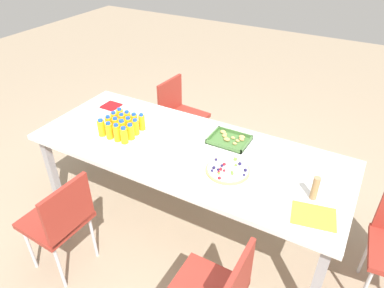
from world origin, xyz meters
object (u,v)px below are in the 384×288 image
(juice_bottle_1, at_px, (109,131))
(juice_bottle_8, at_px, (114,120))
(juice_bottle_6, at_px, (122,128))
(cardboard_tube, at_px, (315,188))
(juice_bottle_0, at_px, (102,128))
(juice_bottle_11, at_px, (136,127))
(party_table, at_px, (188,154))
(snack_tray, at_px, (230,140))
(chair_near_left, at_px, (60,218))
(juice_bottle_9, at_px, (122,122))
(juice_bottle_3, at_px, (124,135))
(chair_far_left, at_px, (179,112))
(juice_bottle_10, at_px, (129,125))
(juice_bottle_12, at_px, (120,116))
(plate_stack, at_px, (172,147))
(juice_bottle_14, at_px, (134,121))
(juice_bottle_15, at_px, (142,122))
(juice_bottle_13, at_px, (127,118))
(juice_bottle_4, at_px, (109,124))
(juice_bottle_7, at_px, (131,132))
(napkin_stack, at_px, (111,106))
(paper_folder, at_px, (314,216))
(juice_bottle_2, at_px, (117,133))
(fruit_pizza, at_px, (228,170))
(juice_bottle_5, at_px, (116,126))

(juice_bottle_1, relative_size, juice_bottle_8, 1.04)
(juice_bottle_6, xyz_separation_m, cardboard_tube, (1.52, 0.00, 0.01))
(juice_bottle_0, xyz_separation_m, juice_bottle_11, (0.23, 0.15, -0.00))
(party_table, distance_m, snack_tray, 0.35)
(chair_near_left, bearing_deg, juice_bottle_9, 8.64)
(juice_bottle_1, xyz_separation_m, juice_bottle_3, (0.14, 0.01, -0.00))
(chair_far_left, bearing_deg, cardboard_tube, 63.31)
(juice_bottle_10, relative_size, juice_bottle_12, 0.96)
(chair_near_left, relative_size, plate_stack, 4.49)
(juice_bottle_14, xyz_separation_m, juice_bottle_15, (0.07, 0.00, 0.01))
(chair_far_left, relative_size, juice_bottle_10, 6.08)
(juice_bottle_11, bearing_deg, snack_tray, 21.37)
(juice_bottle_10, xyz_separation_m, juice_bottle_13, (-0.08, 0.08, -0.00))
(juice_bottle_11, bearing_deg, juice_bottle_10, 178.78)
(juice_bottle_11, bearing_deg, juice_bottle_4, -162.50)
(juice_bottle_7, xyz_separation_m, juice_bottle_11, (-0.01, 0.07, 0.00))
(juice_bottle_14, height_order, napkin_stack, juice_bottle_14)
(juice_bottle_12, xyz_separation_m, juice_bottle_15, (0.22, 0.01, 0.00))
(juice_bottle_1, distance_m, juice_bottle_8, 0.18)
(juice_bottle_1, xyz_separation_m, juice_bottle_11, (0.15, 0.15, -0.00))
(chair_far_left, distance_m, juice_bottle_6, 1.01)
(juice_bottle_9, distance_m, paper_folder, 1.64)
(juice_bottle_9, xyz_separation_m, napkin_stack, (-0.35, 0.27, -0.06))
(juice_bottle_8, bearing_deg, juice_bottle_13, 44.11)
(juice_bottle_2, bearing_deg, juice_bottle_10, 91.18)
(juice_bottle_2, relative_size, juice_bottle_9, 1.02)
(chair_far_left, height_order, juice_bottle_2, juice_bottle_2)
(chair_near_left, bearing_deg, juice_bottle_14, 3.87)
(juice_bottle_7, relative_size, juice_bottle_13, 1.02)
(juice_bottle_7, xyz_separation_m, juice_bottle_14, (-0.08, 0.16, -0.00))
(juice_bottle_13, height_order, juice_bottle_15, juice_bottle_15)
(paper_folder, bearing_deg, juice_bottle_15, 167.98)
(juice_bottle_13, relative_size, napkin_stack, 0.88)
(cardboard_tube, bearing_deg, juice_bottle_11, 177.10)
(juice_bottle_3, xyz_separation_m, juice_bottle_10, (-0.07, 0.15, -0.00))
(juice_bottle_9, relative_size, napkin_stack, 0.98)
(juice_bottle_0, relative_size, juice_bottle_2, 0.97)
(juice_bottle_4, distance_m, juice_bottle_14, 0.21)
(juice_bottle_6, height_order, fruit_pizza, juice_bottle_6)
(juice_bottle_2, relative_size, juice_bottle_14, 1.14)
(snack_tray, bearing_deg, party_table, -134.59)
(juice_bottle_13, bearing_deg, chair_near_left, -84.15)
(juice_bottle_6, distance_m, juice_bottle_8, 0.17)
(juice_bottle_11, bearing_deg, juice_bottle_8, 177.84)
(party_table, height_order, paper_folder, paper_folder)
(juice_bottle_0, bearing_deg, juice_bottle_1, -2.82)
(juice_bottle_8, relative_size, juice_bottle_10, 1.02)
(juice_bottle_1, xyz_separation_m, cardboard_tube, (1.58, 0.08, 0.02))
(juice_bottle_5, relative_size, paper_folder, 0.57)
(juice_bottle_4, bearing_deg, juice_bottle_10, 25.72)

